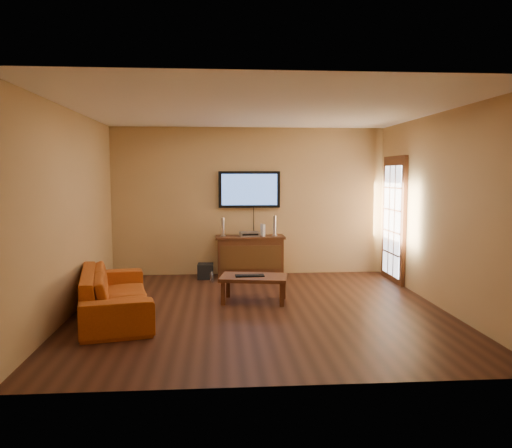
{
  "coord_description": "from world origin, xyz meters",
  "views": [
    {
      "loc": [
        -0.56,
        -6.67,
        1.85
      ],
      "look_at": [
        0.0,
        0.8,
        1.1
      ],
      "focal_mm": 35.0,
      "sensor_mm": 36.0,
      "label": 1
    }
  ],
  "objects": [
    {
      "name": "french_door",
      "position": [
        2.46,
        1.7,
        1.05
      ],
      "size": [
        0.07,
        1.02,
        2.22
      ],
      "color": "#411E0E",
      "rests_on": "ground"
    },
    {
      "name": "coffee_table",
      "position": [
        -0.06,
        0.42,
        0.33
      ],
      "size": [
        1.04,
        0.73,
        0.38
      ],
      "color": "#411E0E",
      "rests_on": "ground"
    },
    {
      "name": "television",
      "position": [
        0.0,
        2.45,
        1.57
      ],
      "size": [
        1.13,
        0.08,
        0.67
      ],
      "color": "black",
      "rests_on": "ground"
    },
    {
      "name": "keyboard",
      "position": [
        -0.12,
        0.41,
        0.39
      ],
      "size": [
        0.42,
        0.18,
        0.03
      ],
      "color": "black",
      "rests_on": "coffee_table"
    },
    {
      "name": "game_console",
      "position": [
        0.23,
        2.23,
        0.85
      ],
      "size": [
        0.08,
        0.17,
        0.22
      ],
      "primitive_type": "cube",
      "rotation": [
        0.0,
        0.0,
        0.21
      ],
      "color": "white",
      "rests_on": "media_console"
    },
    {
      "name": "media_console",
      "position": [
        0.0,
        2.25,
        0.37
      ],
      "size": [
        1.25,
        0.48,
        0.74
      ],
      "color": "#411E0E",
      "rests_on": "ground"
    },
    {
      "name": "room_walls",
      "position": [
        0.0,
        0.62,
        1.69
      ],
      "size": [
        5.0,
        5.0,
        5.0
      ],
      "color": "tan",
      "rests_on": "ground"
    },
    {
      "name": "speaker_left",
      "position": [
        -0.48,
        2.28,
        0.89
      ],
      "size": [
        0.09,
        0.09,
        0.34
      ],
      "color": "silver",
      "rests_on": "media_console"
    },
    {
      "name": "av_receiver",
      "position": [
        -0.01,
        2.26,
        0.78
      ],
      "size": [
        0.36,
        0.28,
        0.08
      ],
      "primitive_type": "cube",
      "rotation": [
        0.0,
        0.0,
        0.11
      ],
      "color": "silver",
      "rests_on": "media_console"
    },
    {
      "name": "sofa",
      "position": [
        -1.91,
        -0.19,
        0.41
      ],
      "size": [
        1.06,
        2.2,
        0.83
      ],
      "primitive_type": "imported",
      "rotation": [
        0.0,
        0.0,
        1.79
      ],
      "color": "#A64612",
      "rests_on": "ground"
    },
    {
      "name": "bottle",
      "position": [
        -0.69,
        1.81,
        0.09
      ],
      "size": [
        0.07,
        0.07,
        0.19
      ],
      "color": "white",
      "rests_on": "ground"
    },
    {
      "name": "subwoofer",
      "position": [
        -0.8,
        2.11,
        0.13
      ],
      "size": [
        0.28,
        0.28,
        0.27
      ],
      "primitive_type": "cube",
      "rotation": [
        0.0,
        0.0,
        -0.04
      ],
      "color": "black",
      "rests_on": "ground"
    },
    {
      "name": "speaker_right",
      "position": [
        0.45,
        2.26,
        0.91
      ],
      "size": [
        0.1,
        0.1,
        0.37
      ],
      "color": "silver",
      "rests_on": "media_console"
    },
    {
      "name": "ground_plane",
      "position": [
        0.0,
        0.0,
        0.0
      ],
      "size": [
        5.0,
        5.0,
        0.0
      ],
      "primitive_type": "plane",
      "color": "black",
      "rests_on": "ground"
    }
  ]
}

